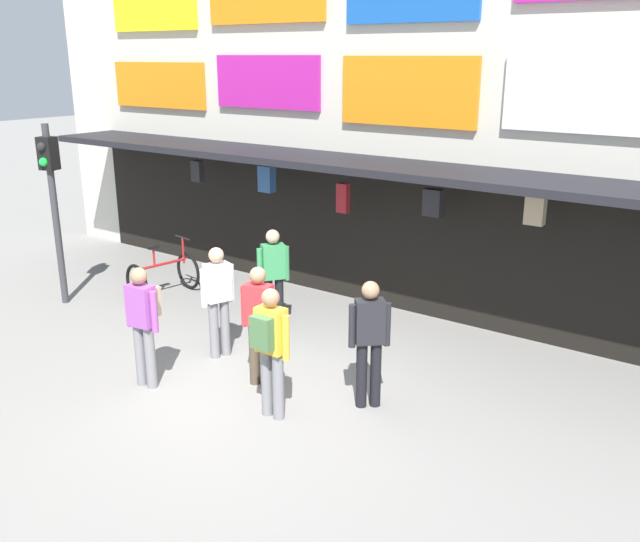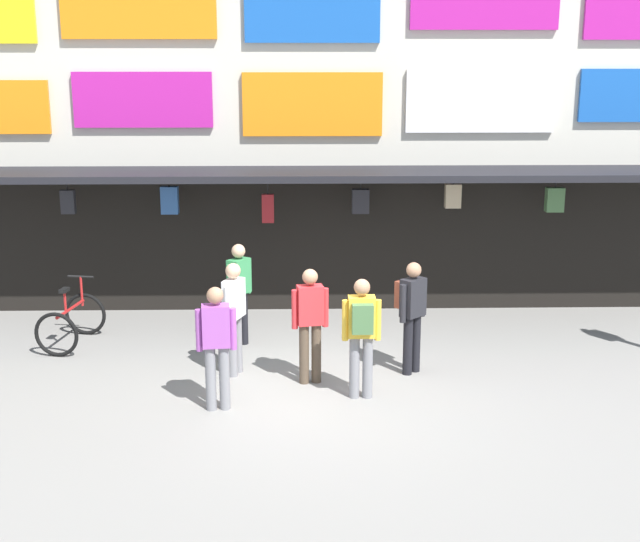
{
  "view_description": "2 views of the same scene",
  "coord_description": "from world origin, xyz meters",
  "px_view_note": "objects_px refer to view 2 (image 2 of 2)",
  "views": [
    {
      "loc": [
        5.53,
        -6.07,
        4.3
      ],
      "look_at": [
        0.4,
        1.0,
        1.54
      ],
      "focal_mm": 38.46,
      "sensor_mm": 36.0,
      "label": 1
    },
    {
      "loc": [
        -0.2,
        -11.12,
        4.54
      ],
      "look_at": [
        0.08,
        1.53,
        1.34
      ],
      "focal_mm": 47.59,
      "sensor_mm": 36.0,
      "label": 2
    }
  ],
  "objects_px": {
    "pedestrian_in_blue": "(239,289)",
    "pedestrian_in_black": "(310,319)",
    "bicycle_parked": "(71,322)",
    "pedestrian_in_red": "(234,312)",
    "pedestrian_in_purple": "(216,338)",
    "pedestrian_in_yellow": "(362,330)",
    "pedestrian_in_white": "(411,309)"
  },
  "relations": [
    {
      "from": "pedestrian_in_yellow",
      "to": "pedestrian_in_white",
      "type": "bearing_deg",
      "value": 50.57
    },
    {
      "from": "pedestrian_in_purple",
      "to": "pedestrian_in_red",
      "type": "bearing_deg",
      "value": 83.99
    },
    {
      "from": "pedestrian_in_white",
      "to": "pedestrian_in_yellow",
      "type": "distance_m",
      "value": 1.25
    },
    {
      "from": "bicycle_parked",
      "to": "pedestrian_in_yellow",
      "type": "distance_m",
      "value": 5.12
    },
    {
      "from": "pedestrian_in_purple",
      "to": "pedestrian_in_black",
      "type": "bearing_deg",
      "value": 36.22
    },
    {
      "from": "pedestrian_in_red",
      "to": "pedestrian_in_yellow",
      "type": "distance_m",
      "value": 2.03
    },
    {
      "from": "bicycle_parked",
      "to": "pedestrian_in_white",
      "type": "relative_size",
      "value": 0.75
    },
    {
      "from": "pedestrian_in_black",
      "to": "pedestrian_in_red",
      "type": "bearing_deg",
      "value": 161.71
    },
    {
      "from": "pedestrian_in_red",
      "to": "pedestrian_in_yellow",
      "type": "height_order",
      "value": "same"
    },
    {
      "from": "pedestrian_in_black",
      "to": "pedestrian_in_red",
      "type": "height_order",
      "value": "same"
    },
    {
      "from": "bicycle_parked",
      "to": "pedestrian_in_red",
      "type": "xyz_separation_m",
      "value": [
        2.74,
        -1.35,
        0.55
      ]
    },
    {
      "from": "pedestrian_in_blue",
      "to": "pedestrian_in_black",
      "type": "bearing_deg",
      "value": -55.85
    },
    {
      "from": "pedestrian_in_blue",
      "to": "pedestrian_in_purple",
      "type": "xyz_separation_m",
      "value": [
        -0.12,
        -2.55,
        0.04
      ]
    },
    {
      "from": "pedestrian_in_purple",
      "to": "pedestrian_in_yellow",
      "type": "distance_m",
      "value": 1.95
    },
    {
      "from": "pedestrian_in_blue",
      "to": "pedestrian_in_red",
      "type": "distance_m",
      "value": 1.28
    },
    {
      "from": "pedestrian_in_white",
      "to": "pedestrian_in_yellow",
      "type": "relative_size",
      "value": 1.0
    },
    {
      "from": "bicycle_parked",
      "to": "pedestrian_in_red",
      "type": "height_order",
      "value": "pedestrian_in_red"
    },
    {
      "from": "bicycle_parked",
      "to": "pedestrian_in_black",
      "type": "xyz_separation_m",
      "value": [
        3.84,
        -1.72,
        0.55
      ]
    },
    {
      "from": "bicycle_parked",
      "to": "pedestrian_in_yellow",
      "type": "xyz_separation_m",
      "value": [
        4.53,
        -2.31,
        0.59
      ]
    },
    {
      "from": "bicycle_parked",
      "to": "pedestrian_in_purple",
      "type": "height_order",
      "value": "pedestrian_in_purple"
    },
    {
      "from": "pedestrian_in_purple",
      "to": "pedestrian_in_black",
      "type": "height_order",
      "value": "same"
    },
    {
      "from": "bicycle_parked",
      "to": "pedestrian_in_purple",
      "type": "bearing_deg",
      "value": -45.14
    },
    {
      "from": "bicycle_parked",
      "to": "pedestrian_in_blue",
      "type": "height_order",
      "value": "pedestrian_in_blue"
    },
    {
      "from": "pedestrian_in_black",
      "to": "pedestrian_in_purple",
      "type": "bearing_deg",
      "value": -143.78
    },
    {
      "from": "pedestrian_in_red",
      "to": "bicycle_parked",
      "type": "bearing_deg",
      "value": 153.73
    },
    {
      "from": "bicycle_parked",
      "to": "pedestrian_in_blue",
      "type": "xyz_separation_m",
      "value": [
        2.73,
        -0.07,
        0.55
      ]
    },
    {
      "from": "pedestrian_in_blue",
      "to": "pedestrian_in_white",
      "type": "xyz_separation_m",
      "value": [
        2.6,
        -1.27,
        0.04
      ]
    },
    {
      "from": "pedestrian_in_purple",
      "to": "bicycle_parked",
      "type": "bearing_deg",
      "value": 134.86
    },
    {
      "from": "pedestrian_in_black",
      "to": "pedestrian_in_yellow",
      "type": "height_order",
      "value": "same"
    },
    {
      "from": "pedestrian_in_black",
      "to": "pedestrian_in_red",
      "type": "xyz_separation_m",
      "value": [
        -1.1,
        0.36,
        0.0
      ]
    },
    {
      "from": "pedestrian_in_blue",
      "to": "pedestrian_in_red",
      "type": "height_order",
      "value": "same"
    },
    {
      "from": "bicycle_parked",
      "to": "pedestrian_in_yellow",
      "type": "height_order",
      "value": "pedestrian_in_yellow"
    }
  ]
}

